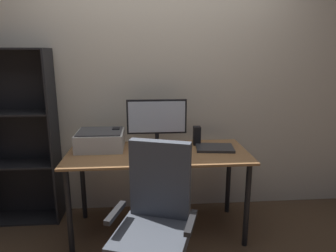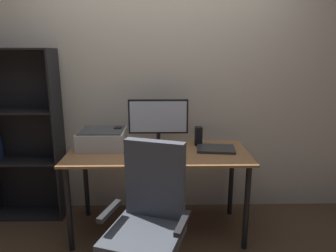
{
  "view_description": "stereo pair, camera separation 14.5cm",
  "coord_description": "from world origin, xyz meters",
  "px_view_note": "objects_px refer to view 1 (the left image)",
  "views": [
    {
      "loc": [
        -0.11,
        -2.41,
        1.55
      ],
      "look_at": [
        0.08,
        -0.03,
        0.97
      ],
      "focal_mm": 32.14,
      "sensor_mm": 36.0,
      "label": 1
    },
    {
      "loc": [
        0.04,
        -2.42,
        1.55
      ],
      "look_at": [
        0.08,
        -0.03,
        0.97
      ],
      "focal_mm": 32.14,
      "sensor_mm": 36.0,
      "label": 2
    }
  ],
  "objects_px": {
    "mouse": "(181,154)",
    "speaker_left": "(116,137)",
    "keyboard": "(154,156)",
    "speaker_right": "(197,136)",
    "coffee_mug": "(171,146)",
    "desk": "(158,162)",
    "monitor": "(157,119)",
    "printer": "(100,140)",
    "office_chair": "(155,230)",
    "laptop": "(215,148)",
    "bookshelf": "(16,139)"
  },
  "relations": [
    {
      "from": "mouse",
      "to": "speaker_left",
      "type": "relative_size",
      "value": 0.56
    },
    {
      "from": "keyboard",
      "to": "speaker_right",
      "type": "bearing_deg",
      "value": 37.94
    },
    {
      "from": "coffee_mug",
      "to": "speaker_left",
      "type": "distance_m",
      "value": 0.5
    },
    {
      "from": "desk",
      "to": "monitor",
      "type": "distance_m",
      "value": 0.38
    },
    {
      "from": "printer",
      "to": "office_chair",
      "type": "bearing_deg",
      "value": -62.6
    },
    {
      "from": "speaker_left",
      "to": "printer",
      "type": "bearing_deg",
      "value": -159.56
    },
    {
      "from": "office_chair",
      "to": "speaker_left",
      "type": "bearing_deg",
      "value": 127.09
    },
    {
      "from": "desk",
      "to": "monitor",
      "type": "bearing_deg",
      "value": 89.88
    },
    {
      "from": "keyboard",
      "to": "printer",
      "type": "height_order",
      "value": "printer"
    },
    {
      "from": "keyboard",
      "to": "coffee_mug",
      "type": "distance_m",
      "value": 0.21
    },
    {
      "from": "mouse",
      "to": "monitor",
      "type": "bearing_deg",
      "value": 111.99
    },
    {
      "from": "laptop",
      "to": "printer",
      "type": "xyz_separation_m",
      "value": [
        -0.99,
        0.09,
        0.07
      ]
    },
    {
      "from": "desk",
      "to": "coffee_mug",
      "type": "bearing_deg",
      "value": 9.1
    },
    {
      "from": "desk",
      "to": "speaker_left",
      "type": "bearing_deg",
      "value": 153.1
    },
    {
      "from": "monitor",
      "to": "office_chair",
      "type": "xyz_separation_m",
      "value": [
        -0.06,
        -0.9,
        -0.52
      ]
    },
    {
      "from": "office_chair",
      "to": "bookshelf",
      "type": "xyz_separation_m",
      "value": [
        -1.23,
        1.05,
        0.33
      ]
    },
    {
      "from": "monitor",
      "to": "coffee_mug",
      "type": "xyz_separation_m",
      "value": [
        0.11,
        -0.17,
        -0.2
      ]
    },
    {
      "from": "keyboard",
      "to": "speaker_right",
      "type": "xyz_separation_m",
      "value": [
        0.4,
        0.32,
        0.08
      ]
    },
    {
      "from": "mouse",
      "to": "office_chair",
      "type": "xyz_separation_m",
      "value": [
        -0.24,
        -0.6,
        -0.3
      ]
    },
    {
      "from": "monitor",
      "to": "laptop",
      "type": "distance_m",
      "value": 0.57
    },
    {
      "from": "printer",
      "to": "office_chair",
      "type": "distance_m",
      "value": 1.02
    },
    {
      "from": "monitor",
      "to": "bookshelf",
      "type": "xyz_separation_m",
      "value": [
        -1.29,
        0.14,
        -0.19
      ]
    },
    {
      "from": "monitor",
      "to": "speaker_right",
      "type": "xyz_separation_m",
      "value": [
        0.36,
        -0.01,
        -0.15
      ]
    },
    {
      "from": "printer",
      "to": "bookshelf",
      "type": "relative_size",
      "value": 0.25
    },
    {
      "from": "bookshelf",
      "to": "mouse",
      "type": "bearing_deg",
      "value": -16.76
    },
    {
      "from": "speaker_right",
      "to": "office_chair",
      "type": "relative_size",
      "value": 0.17
    },
    {
      "from": "mouse",
      "to": "speaker_right",
      "type": "distance_m",
      "value": 0.35
    },
    {
      "from": "desk",
      "to": "laptop",
      "type": "relative_size",
      "value": 4.75
    },
    {
      "from": "speaker_right",
      "to": "printer",
      "type": "bearing_deg",
      "value": -176.66
    },
    {
      "from": "keyboard",
      "to": "printer",
      "type": "bearing_deg",
      "value": 149.32
    },
    {
      "from": "speaker_left",
      "to": "keyboard",
      "type": "bearing_deg",
      "value": -44.25
    },
    {
      "from": "desk",
      "to": "speaker_right",
      "type": "distance_m",
      "value": 0.44
    },
    {
      "from": "keyboard",
      "to": "coffee_mug",
      "type": "bearing_deg",
      "value": 45.66
    },
    {
      "from": "printer",
      "to": "office_chair",
      "type": "relative_size",
      "value": 0.4
    },
    {
      "from": "speaker_right",
      "to": "coffee_mug",
      "type": "bearing_deg",
      "value": -146.8
    },
    {
      "from": "office_chair",
      "to": "keyboard",
      "type": "bearing_deg",
      "value": 106.34
    },
    {
      "from": "laptop",
      "to": "coffee_mug",
      "type": "bearing_deg",
      "value": -169.57
    },
    {
      "from": "coffee_mug",
      "to": "laptop",
      "type": "relative_size",
      "value": 0.31
    },
    {
      "from": "coffee_mug",
      "to": "laptop",
      "type": "distance_m",
      "value": 0.39
    },
    {
      "from": "keyboard",
      "to": "laptop",
      "type": "relative_size",
      "value": 0.91
    },
    {
      "from": "speaker_left",
      "to": "bookshelf",
      "type": "distance_m",
      "value": 0.94
    },
    {
      "from": "monitor",
      "to": "desk",
      "type": "bearing_deg",
      "value": -90.12
    },
    {
      "from": "keyboard",
      "to": "coffee_mug",
      "type": "height_order",
      "value": "coffee_mug"
    },
    {
      "from": "monitor",
      "to": "laptop",
      "type": "bearing_deg",
      "value": -16.86
    },
    {
      "from": "desk",
      "to": "speaker_right",
      "type": "height_order",
      "value": "speaker_right"
    },
    {
      "from": "laptop",
      "to": "speaker_left",
      "type": "relative_size",
      "value": 1.88
    },
    {
      "from": "speaker_left",
      "to": "desk",
      "type": "bearing_deg",
      "value": -26.9
    },
    {
      "from": "monitor",
      "to": "speaker_left",
      "type": "height_order",
      "value": "monitor"
    },
    {
      "from": "desk",
      "to": "mouse",
      "type": "relative_size",
      "value": 15.84
    },
    {
      "from": "keyboard",
      "to": "speaker_right",
      "type": "height_order",
      "value": "speaker_right"
    }
  ]
}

